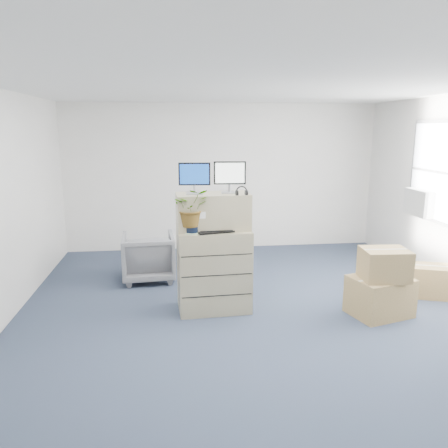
{
  "coord_description": "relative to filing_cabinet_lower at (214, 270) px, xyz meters",
  "views": [
    {
      "loc": [
        -0.98,
        -4.88,
        2.33
      ],
      "look_at": [
        -0.34,
        0.4,
        1.16
      ],
      "focal_mm": 35.0,
      "sensor_mm": 36.0,
      "label": 1
    }
  ],
  "objects": [
    {
      "name": "headphones",
      "position": [
        0.34,
        -0.12,
        1.03
      ],
      "size": [
        0.15,
        0.02,
        0.15
      ],
      "primitive_type": "torus",
      "rotation": [
        1.57,
        0.0,
        0.05
      ],
      "color": "black",
      "rests_on": "filing_cabinet_upper"
    },
    {
      "name": "water_bottle",
      "position": [
        0.03,
        0.07,
        0.67
      ],
      "size": [
        0.08,
        0.08,
        0.28
      ],
      "primitive_type": "cylinder",
      "color": "#9C9EA5",
      "rests_on": "filing_cabinet_lower"
    },
    {
      "name": "wall_back",
      "position": [
        0.46,
        3.03,
        0.87
      ],
      "size": [
        6.0,
        0.02,
        2.8
      ],
      "primitive_type": "cube",
      "color": "silver",
      "rests_on": "ground"
    },
    {
      "name": "monitor_left",
      "position": [
        -0.23,
        0.04,
        1.21
      ],
      "size": [
        0.4,
        0.17,
        0.39
      ],
      "rotation": [
        0.0,
        0.0,
        -0.09
      ],
      "color": "#99999E",
      "rests_on": "filing_cabinet_upper"
    },
    {
      "name": "filing_cabinet_lower",
      "position": [
        0.0,
        0.0,
        0.0
      ],
      "size": [
        0.94,
        0.6,
        1.07
      ],
      "primitive_type": "cube",
      "rotation": [
        0.0,
        0.0,
        0.05
      ],
      "color": "tan",
      "rests_on": "ground"
    },
    {
      "name": "phone_dock",
      "position": [
        -0.04,
        0.08,
        0.58
      ],
      "size": [
        0.06,
        0.05,
        0.13
      ],
      "rotation": [
        0.0,
        0.0,
        0.05
      ],
      "color": "silver",
      "rests_on": "filing_cabinet_lower"
    },
    {
      "name": "mouse",
      "position": [
        0.35,
        -0.06,
        0.55
      ],
      "size": [
        0.12,
        0.09,
        0.04
      ],
      "primitive_type": "ellipsoid",
      "rotation": [
        0.0,
        0.0,
        0.22
      ],
      "color": "silver",
      "rests_on": "filing_cabinet_lower"
    },
    {
      "name": "ground",
      "position": [
        0.46,
        -0.48,
        -0.53
      ],
      "size": [
        7.0,
        7.0,
        0.0
      ],
      "primitive_type": "plane",
      "color": "#22273D",
      "rests_on": "ground"
    },
    {
      "name": "tissue_box",
      "position": [
        0.35,
        0.08,
        0.64
      ],
      "size": [
        0.27,
        0.16,
        0.09
      ],
      "primitive_type": "cube",
      "rotation": [
        0.0,
        0.0,
        0.17
      ],
      "color": "#3D74D0",
      "rests_on": "external_drive"
    },
    {
      "name": "keyboard",
      "position": [
        0.01,
        -0.14,
        0.55
      ],
      "size": [
        0.48,
        0.29,
        0.02
      ],
      "primitive_type": "cube",
      "rotation": [
        0.0,
        0.0,
        0.25
      ],
      "color": "black",
      "rests_on": "filing_cabinet_lower"
    },
    {
      "name": "filing_cabinet_upper",
      "position": [
        -0.0,
        0.05,
        0.76
      ],
      "size": [
        0.94,
        0.5,
        0.46
      ],
      "primitive_type": "cube",
      "rotation": [
        0.0,
        0.0,
        0.05
      ],
      "color": "tan",
      "rests_on": "filing_cabinet_lower"
    },
    {
      "name": "monitor_right",
      "position": [
        0.22,
        0.07,
        1.22
      ],
      "size": [
        0.4,
        0.17,
        0.4
      ],
      "rotation": [
        0.0,
        0.0,
        -0.06
      ],
      "color": "#99999E",
      "rests_on": "filing_cabinet_upper"
    },
    {
      "name": "office_chair",
      "position": [
        -0.9,
        1.26,
        -0.13
      ],
      "size": [
        0.83,
        0.79,
        0.81
      ],
      "primitive_type": "imported",
      "rotation": [
        0.0,
        0.0,
        3.21
      ],
      "color": "slate",
      "rests_on": "ground"
    },
    {
      "name": "external_drive",
      "position": [
        0.3,
        0.14,
        0.56
      ],
      "size": [
        0.21,
        0.17,
        0.06
      ],
      "primitive_type": "cube",
      "rotation": [
        0.0,
        0.0,
        0.11
      ],
      "color": "black",
      "rests_on": "filing_cabinet_lower"
    },
    {
      "name": "potted_plant",
      "position": [
        -0.28,
        -0.15,
        0.79
      ],
      "size": [
        0.47,
        0.51,
        0.45
      ],
      "rotation": [
        0.0,
        0.0,
        0.05
      ],
      "color": "#A6C7A0",
      "rests_on": "filing_cabinet_lower"
    },
    {
      "name": "ac_unit",
      "position": [
        3.33,
        0.92,
        0.67
      ],
      "size": [
        0.24,
        0.6,
        0.4
      ],
      "primitive_type": "cube",
      "color": "beige",
      "rests_on": "wall_right"
    },
    {
      "name": "cardboard_boxes",
      "position": [
        2.39,
        -0.21,
        -0.22
      ],
      "size": [
        1.76,
        1.31,
        0.88
      ],
      "color": "olive",
      "rests_on": "ground"
    }
  ]
}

